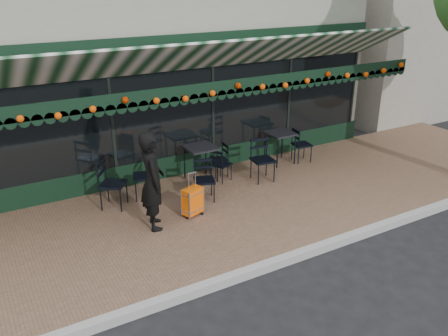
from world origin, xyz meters
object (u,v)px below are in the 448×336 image
chair_b_left (144,177)px  chair_solo (113,185)px  suitcase (193,201)px  chair_a_front (263,160)px  woman (152,181)px  chair_b_front (204,181)px  chair_a_right (302,145)px  chair_a_left (219,160)px  chair_b_right (221,165)px  cafe_table_a (280,136)px  cafe_table_b (200,150)px

chair_b_left → chair_solo: 0.71m
suitcase → chair_a_front: chair_a_front is taller
woman → chair_b_front: (1.32, 0.53, -0.49)m
chair_b_left → chair_solo: chair_solo is taller
suitcase → chair_a_right: suitcase is taller
chair_a_left → chair_solo: size_ratio=0.78×
chair_a_left → chair_a_front: chair_a_front is taller
woman → chair_b_left: bearing=-0.8°
suitcase → chair_b_right: (1.32, 1.19, 0.09)m
chair_a_front → chair_a_left: bearing=142.4°
suitcase → chair_a_left: 2.05m
woman → cafe_table_a: size_ratio=2.35×
chair_b_front → chair_solo: chair_solo is taller
cafe_table_b → chair_b_front: chair_b_front is taller
woman → suitcase: (0.80, 0.03, -0.62)m
suitcase → chair_a_right: (3.66, 1.25, 0.13)m
chair_a_front → chair_b_right: chair_a_front is taller
suitcase → chair_a_left: suitcase is taller
woman → chair_a_right: bearing=-61.4°
chair_a_left → chair_b_left: size_ratio=0.81×
cafe_table_b → chair_b_left: chair_b_left is taller
cafe_table_b → chair_a_right: size_ratio=0.95×
woman → chair_b_right: 2.51m
chair_a_right → chair_b_front: chair_b_front is taller
woman → chair_b_left: woman is taller
chair_a_right → chair_solo: bearing=101.3°
chair_a_right → chair_b_right: bearing=101.3°
woman → chair_a_front: 3.07m
chair_b_front → woman: bearing=-138.4°
chair_b_left → chair_b_right: size_ratio=1.22×
woman → chair_solo: 1.29m
chair_a_left → chair_solo: 2.64m
cafe_table_a → cafe_table_b: cafe_table_b is taller
suitcase → chair_solo: size_ratio=0.92×
woman → cafe_table_a: (3.94, 1.48, -0.22)m
chair_b_front → suitcase: bearing=-116.4°
woman → chair_b_left: (0.30, 1.26, -0.45)m
chair_a_right → chair_b_left: bearing=100.1°
chair_a_left → chair_b_left: (-1.92, -0.25, 0.09)m
chair_b_right → chair_b_front: (-0.80, -0.69, 0.04)m
cafe_table_b → suitcase: bearing=-122.6°
woman → cafe_table_b: 2.28m
chair_a_right → chair_b_front: (-3.14, -0.76, 0.00)m
cafe_table_a → chair_a_front: bearing=-144.6°
chair_a_front → suitcase: bearing=-153.0°
chair_b_left → chair_b_right: chair_b_left is taller
chair_a_left → suitcase: bearing=-37.7°
cafe_table_a → chair_b_left: chair_b_left is taller
woman → chair_b_front: bearing=-55.6°
chair_b_front → chair_b_right: bearing=60.7°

